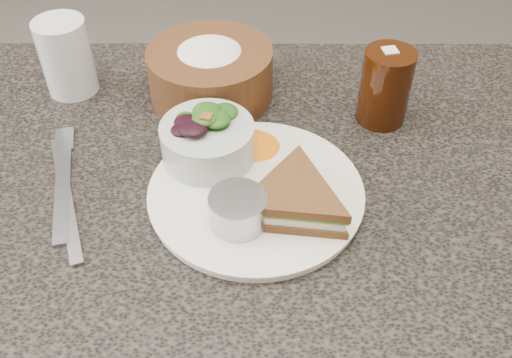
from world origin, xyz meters
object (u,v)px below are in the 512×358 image
object	(u,v)px
cola_glass	(386,83)
dining_table	(218,341)
salad_bowl	(207,136)
dressing_ramekin	(238,210)
dinner_plate	(256,193)
bread_basket	(210,65)
water_glass	(66,57)
sandwich	(294,200)

from	to	relation	value
cola_glass	dining_table	bearing A→B (deg)	-149.68
salad_bowl	dressing_ramekin	world-z (taller)	salad_bowl
dinner_plate	bread_basket	size ratio (longest dim) A/B	1.44
bread_basket	dinner_plate	bearing A→B (deg)	-72.61
salad_bowl	water_glass	distance (m)	0.28
dinner_plate	salad_bowl	size ratio (longest dim) A/B	2.19
sandwich	dressing_ramekin	distance (m)	0.07
sandwich	salad_bowl	size ratio (longest dim) A/B	1.25
bread_basket	salad_bowl	bearing A→B (deg)	-87.94
salad_bowl	cola_glass	distance (m)	0.26
dinner_plate	dining_table	bearing A→B (deg)	166.17
dressing_ramekin	bread_basket	distance (m)	0.27
cola_glass	water_glass	world-z (taller)	cola_glass
sandwich	dinner_plate	bearing A→B (deg)	147.42
dining_table	dinner_plate	distance (m)	0.39
dinner_plate	sandwich	size ratio (longest dim) A/B	1.75
sandwich	bread_basket	bearing A→B (deg)	120.78
salad_bowl	water_glass	xyz separation A→B (m)	(-0.22, 0.17, 0.01)
dressing_ramekin	dinner_plate	bearing A→B (deg)	68.87
dressing_ramekin	cola_glass	world-z (taller)	cola_glass
bread_basket	water_glass	xyz separation A→B (m)	(-0.21, 0.01, 0.00)
dining_table	dinner_plate	size ratio (longest dim) A/B	3.79
dressing_ramekin	cola_glass	size ratio (longest dim) A/B	0.56
cola_glass	salad_bowl	bearing A→B (deg)	-157.99
bread_basket	dressing_ramekin	bearing A→B (deg)	-80.06
salad_bowl	bread_basket	xyz separation A→B (m)	(-0.01, 0.15, 0.01)
sandwich	dressing_ramekin	world-z (taller)	same
sandwich	bread_basket	xyz separation A→B (m)	(-0.11, 0.25, 0.02)
salad_bowl	cola_glass	bearing A→B (deg)	22.01
sandwich	dining_table	bearing A→B (deg)	161.36
dinner_plate	sandwich	distance (m)	0.06
dining_table	sandwich	size ratio (longest dim) A/B	6.62
dressing_ramekin	salad_bowl	bearing A→B (deg)	109.92
dining_table	dinner_plate	bearing A→B (deg)	-13.83
salad_bowl	cola_glass	world-z (taller)	cola_glass
sandwich	cola_glass	xyz separation A→B (m)	(0.13, 0.20, 0.03)
dinner_plate	dressing_ramekin	xyz separation A→B (m)	(-0.02, -0.05, 0.03)
water_glass	cola_glass	bearing A→B (deg)	-8.90
dressing_ramekin	sandwich	bearing A→B (deg)	14.45
dinner_plate	cola_glass	world-z (taller)	cola_glass
salad_bowl	bread_basket	distance (m)	0.15
dining_table	cola_glass	world-z (taller)	cola_glass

